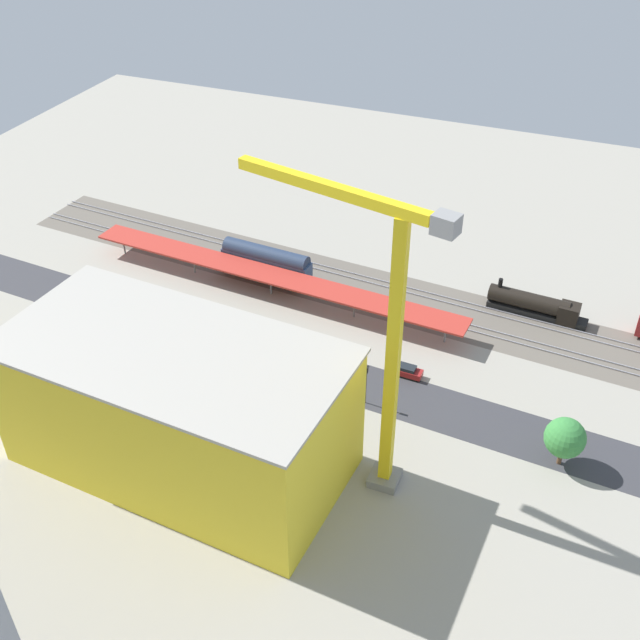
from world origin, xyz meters
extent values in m
plane|color=#9E998C|center=(0.00, 0.00, 0.00)|extent=(199.81, 199.81, 0.00)
cube|color=#665E54|center=(0.00, -20.22, 0.00)|extent=(125.55, 22.83, 0.01)
cube|color=#38383D|center=(0.00, 2.62, 0.00)|extent=(125.21, 18.07, 0.01)
cube|color=#9E9EA8|center=(0.00, -23.83, 0.18)|extent=(124.56, 9.22, 0.12)
cube|color=#9E9EA8|center=(0.00, -22.39, 0.18)|extent=(124.56, 9.22, 0.12)
cube|color=#9E9EA8|center=(0.00, -18.05, 0.18)|extent=(124.56, 9.22, 0.12)
cube|color=#9E9EA8|center=(0.00, -16.61, 0.18)|extent=(124.56, 9.22, 0.12)
cube|color=#B73328|center=(10.67, -12.98, 3.68)|extent=(67.34, 9.88, 0.32)
cylinder|color=slate|center=(-19.46, -10.78, 1.76)|extent=(0.30, 0.30, 3.52)
cylinder|color=slate|center=(-4.39, -11.88, 1.76)|extent=(0.30, 0.30, 3.52)
cylinder|color=slate|center=(10.67, -12.98, 1.76)|extent=(0.30, 0.30, 3.52)
cylinder|color=slate|center=(25.74, -14.08, 1.76)|extent=(0.30, 0.30, 3.52)
cylinder|color=slate|center=(40.81, -15.18, 1.76)|extent=(0.30, 0.30, 3.52)
cube|color=black|center=(-31.36, -23.11, 0.50)|extent=(15.94, 3.58, 1.00)
cylinder|color=black|center=(-29.84, -23.22, 2.35)|extent=(12.91, 3.63, 2.71)
cube|color=black|center=(-36.19, -22.75, 1.69)|extent=(3.26, 3.12, 3.38)
cylinder|color=black|center=(-24.98, -23.57, 4.41)|extent=(0.70, 0.70, 1.40)
cube|color=black|center=(13.50, -17.33, 0.30)|extent=(14.70, 3.39, 0.60)
cube|color=#384C72|center=(13.50, -17.33, 2.44)|extent=(16.36, 4.09, 3.68)
cylinder|color=#273550|center=(13.50, -17.33, 4.53)|extent=(15.72, 4.04, 2.91)
cube|color=black|center=(-16.43, -0.86, 0.15)|extent=(3.83, 1.83, 0.30)
cube|color=maroon|center=(-16.43, -0.86, 0.74)|extent=(4.54, 1.93, 0.89)
cube|color=#1E2328|center=(-16.43, -0.86, 1.46)|extent=(2.57, 1.64, 0.55)
cube|color=black|center=(-7.42, -0.28, 0.15)|extent=(3.78, 1.85, 0.30)
cube|color=maroon|center=(-7.42, -0.28, 0.73)|extent=(4.49, 1.96, 0.85)
cube|color=#1E2328|center=(-7.42, -0.28, 1.47)|extent=(2.54, 1.64, 0.64)
cube|color=black|center=(0.44, -0.77, 0.15)|extent=(3.81, 2.05, 0.30)
cube|color=navy|center=(0.44, -0.77, 0.72)|extent=(4.51, 2.18, 0.84)
cube|color=#1E2328|center=(0.44, -0.77, 1.42)|extent=(2.58, 1.79, 0.55)
cube|color=black|center=(8.80, -0.66, 0.15)|extent=(3.86, 2.12, 0.30)
cube|color=silver|center=(8.80, -0.66, 0.74)|extent=(4.57, 2.28, 0.88)
cube|color=#1E2328|center=(8.80, -0.66, 1.51)|extent=(2.62, 1.84, 0.67)
cube|color=yellow|center=(4.86, 25.44, 8.64)|extent=(41.66, 22.76, 17.28)
cube|color=#ADA89E|center=(4.86, 25.44, 17.48)|extent=(42.30, 23.40, 0.40)
cube|color=gray|center=(-19.71, 19.62, 0.60)|extent=(3.60, 3.60, 1.20)
cube|color=yellow|center=(-19.71, 19.62, 18.23)|extent=(1.40, 1.40, 36.46)
cube|color=yellow|center=(-11.53, 17.73, 37.06)|extent=(22.48, 6.30, 1.20)
cube|color=gray|center=(-24.09, 20.63, 37.06)|extent=(2.79, 2.49, 2.00)
cube|color=black|center=(7.45, 10.86, 0.25)|extent=(8.63, 3.59, 0.50)
cube|color=white|center=(6.44, 11.02, 1.90)|extent=(6.64, 3.52, 2.81)
cube|color=#334C8C|center=(10.57, 10.36, 1.69)|extent=(2.43, 2.86, 2.38)
cylinder|color=brown|center=(-0.38, 7.30, 1.85)|extent=(0.37, 0.37, 3.70)
sphere|color=#38843D|center=(-0.38, 7.30, 5.53)|extent=(5.23, 5.23, 5.23)
cylinder|color=brown|center=(11.83, 8.48, 1.86)|extent=(0.50, 0.50, 3.71)
sphere|color=#2D7233|center=(11.83, 8.48, 5.79)|extent=(5.93, 5.93, 5.93)
cylinder|color=brown|center=(-39.15, 8.48, 1.28)|extent=(0.59, 0.59, 2.57)
sphere|color=#38843D|center=(-39.15, 8.48, 4.36)|extent=(5.13, 5.13, 5.13)
cylinder|color=#333333|center=(-12.79, 6.84, 2.67)|extent=(0.16, 0.16, 5.34)
cube|color=black|center=(-12.79, 6.84, 5.79)|extent=(0.36, 0.36, 0.90)
sphere|color=green|center=(-12.57, 6.84, 6.09)|extent=(0.20, 0.20, 0.20)
camera|label=1|loc=(-36.53, 82.68, 70.83)|focal=43.00mm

